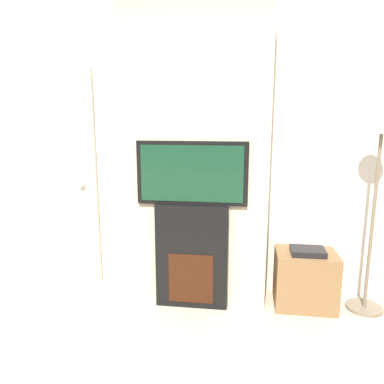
# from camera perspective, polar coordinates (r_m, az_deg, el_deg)

# --- Properties ---
(wall_back) EXTENTS (6.00, 0.06, 2.70)m
(wall_back) POSITION_cam_1_polar(r_m,az_deg,el_deg) (3.48, 0.96, 6.79)
(wall_back) COLOR silver
(wall_back) RESTS_ON ground_plane
(chimney_breast) EXTENTS (1.26, 0.39, 2.70)m
(chimney_breast) POSITION_cam_1_polar(r_m,az_deg,el_deg) (3.26, 0.47, 6.47)
(chimney_breast) COLOR beige
(chimney_breast) RESTS_ON ground_plane
(fireplace) EXTENTS (0.62, 0.15, 0.91)m
(fireplace) POSITION_cam_1_polar(r_m,az_deg,el_deg) (3.27, -0.00, -9.72)
(fireplace) COLOR black
(fireplace) RESTS_ON ground_plane
(television) EXTENTS (0.92, 0.07, 0.53)m
(television) POSITION_cam_1_polar(r_m,az_deg,el_deg) (3.08, -0.01, 2.88)
(television) COLOR black
(television) RESTS_ON fireplace
(floor_lamp) EXTENTS (0.30, 0.30, 1.60)m
(floor_lamp) POSITION_cam_1_polar(r_m,az_deg,el_deg) (3.38, 26.13, -0.61)
(floor_lamp) COLOR #726651
(floor_lamp) RESTS_ON ground_plane
(media_stand) EXTENTS (0.51, 0.38, 0.54)m
(media_stand) POSITION_cam_1_polar(r_m,az_deg,el_deg) (3.47, 16.87, -12.49)
(media_stand) COLOR brown
(media_stand) RESTS_ON ground_plane
(entry_door) EXTENTS (0.90, 0.09, 2.06)m
(entry_door) POSITION_cam_1_polar(r_m,az_deg,el_deg) (3.90, -20.48, 1.87)
(entry_door) COLOR beige
(entry_door) RESTS_ON ground_plane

